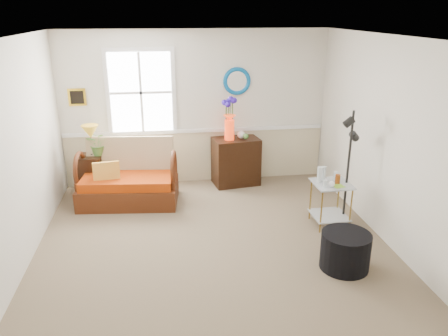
{
  "coord_description": "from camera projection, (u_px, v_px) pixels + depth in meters",
  "views": [
    {
      "loc": [
        -0.58,
        -4.8,
        2.89
      ],
      "look_at": [
        0.18,
        0.4,
        0.97
      ],
      "focal_mm": 35.0,
      "sensor_mm": 36.0,
      "label": 1
    }
  ],
  "objects": [
    {
      "name": "floor",
      "position": [
        215.0,
        251.0,
        5.53
      ],
      "size": [
        4.5,
        5.0,
        0.01
      ],
      "primitive_type": "cube",
      "color": "#837055",
      "rests_on": "ground"
    },
    {
      "name": "ceiling",
      "position": [
        213.0,
        38.0,
        4.64
      ],
      "size": [
        4.5,
        5.0,
        0.01
      ],
      "primitive_type": "cube",
      "color": "white",
      "rests_on": "walls"
    },
    {
      "name": "walls",
      "position": [
        214.0,
        154.0,
        5.09
      ],
      "size": [
        4.51,
        5.01,
        2.6
      ],
      "color": "silver",
      "rests_on": "floor"
    },
    {
      "name": "wainscot",
      "position": [
        197.0,
        156.0,
        7.68
      ],
      "size": [
        4.46,
        0.02,
        0.9
      ],
      "primitive_type": "cube",
      "color": "beige",
      "rests_on": "walls"
    },
    {
      "name": "chair_rail",
      "position": [
        196.0,
        131.0,
        7.51
      ],
      "size": [
        4.46,
        0.04,
        0.06
      ],
      "primitive_type": "cube",
      "color": "white",
      "rests_on": "walls"
    },
    {
      "name": "window",
      "position": [
        141.0,
        93.0,
        7.16
      ],
      "size": [
        1.14,
        0.06,
        1.44
      ],
      "primitive_type": null,
      "color": "white",
      "rests_on": "walls"
    },
    {
      "name": "picture",
      "position": [
        77.0,
        97.0,
        7.05
      ],
      "size": [
        0.28,
        0.03,
        0.28
      ],
      "primitive_type": "cube",
      "color": "gold",
      "rests_on": "walls"
    },
    {
      "name": "mirror",
      "position": [
        237.0,
        81.0,
        7.33
      ],
      "size": [
        0.47,
        0.07,
        0.47
      ],
      "primitive_type": "torus",
      "rotation": [
        1.57,
        0.0,
        0.0
      ],
      "color": "#1067A6",
      "rests_on": "walls"
    },
    {
      "name": "loveseat",
      "position": [
        128.0,
        173.0,
        6.78
      ],
      "size": [
        1.58,
        1.0,
        0.98
      ],
      "primitive_type": null,
      "rotation": [
        0.0,
        0.0,
        -0.11
      ],
      "color": "#4B1E0B",
      "rests_on": "floor"
    },
    {
      "name": "throw_pillow",
      "position": [
        107.0,
        175.0,
        6.63
      ],
      "size": [
        0.41,
        0.15,
        0.4
      ],
      "primitive_type": null,
      "rotation": [
        0.0,
        0.0,
        0.12
      ],
      "color": "orange",
      "rests_on": "loveseat"
    },
    {
      "name": "lamp_stand",
      "position": [
        92.0,
        176.0,
        7.09
      ],
      "size": [
        0.43,
        0.43,
        0.68
      ],
      "primitive_type": null,
      "rotation": [
        0.0,
        0.0,
        -0.11
      ],
      "color": "black",
      "rests_on": "floor"
    },
    {
      "name": "table_lamp",
      "position": [
        91.0,
        140.0,
        6.93
      ],
      "size": [
        0.34,
        0.34,
        0.49
      ],
      "primitive_type": null,
      "rotation": [
        0.0,
        0.0,
        -0.32
      ],
      "color": "#AC7D1D",
      "rests_on": "lamp_stand"
    },
    {
      "name": "potted_plant",
      "position": [
        99.0,
        146.0,
        6.96
      ],
      "size": [
        0.45,
        0.47,
        0.3
      ],
      "primitive_type": "imported",
      "rotation": [
        0.0,
        0.0,
        -0.33
      ],
      "color": "#4E8539",
      "rests_on": "lamp_stand"
    },
    {
      "name": "cabinet",
      "position": [
        236.0,
        161.0,
        7.56
      ],
      "size": [
        0.83,
        0.6,
        0.82
      ],
      "primitive_type": null,
      "rotation": [
        0.0,
        0.0,
        0.15
      ],
      "color": "black",
      "rests_on": "floor"
    },
    {
      "name": "flower_vase",
      "position": [
        229.0,
        119.0,
        7.24
      ],
      "size": [
        0.27,
        0.27,
        0.71
      ],
      "primitive_type": null,
      "rotation": [
        0.0,
        0.0,
        0.42
      ],
      "color": "red",
      "rests_on": "cabinet"
    },
    {
      "name": "side_table",
      "position": [
        330.0,
        204.0,
        6.12
      ],
      "size": [
        0.51,
        0.51,
        0.63
      ],
      "primitive_type": null,
      "rotation": [
        0.0,
        0.0,
        0.02
      ],
      "color": "#A48436",
      "rests_on": "floor"
    },
    {
      "name": "tabletop_items",
      "position": [
        330.0,
        176.0,
        5.97
      ],
      "size": [
        0.45,
        0.45,
        0.22
      ],
      "primitive_type": null,
      "rotation": [
        0.0,
        0.0,
        0.23
      ],
      "color": "silver",
      "rests_on": "side_table"
    },
    {
      "name": "floor_lamp",
      "position": [
        348.0,
        170.0,
        5.97
      ],
      "size": [
        0.27,
        0.27,
        1.64
      ],
      "primitive_type": null,
      "rotation": [
        0.0,
        0.0,
        0.13
      ],
      "color": "black",
      "rests_on": "floor"
    },
    {
      "name": "ottoman",
      "position": [
        345.0,
        251.0,
        5.11
      ],
      "size": [
        0.74,
        0.74,
        0.44
      ],
      "primitive_type": "cylinder",
      "rotation": [
        0.0,
        0.0,
        0.36
      ],
      "color": "black",
      "rests_on": "floor"
    }
  ]
}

